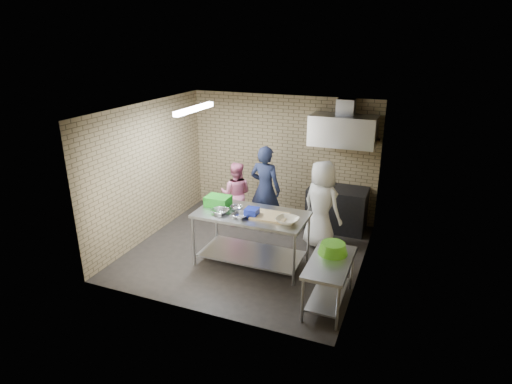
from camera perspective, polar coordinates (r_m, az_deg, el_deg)
floor at (r=8.13m, az=-1.19°, el=-7.99°), size 4.20×4.20×0.00m
ceiling at (r=7.25m, az=-1.35°, el=11.15°), size 4.20×4.20×0.00m
back_wall at (r=9.37m, az=3.55°, el=4.78°), size 4.20×0.06×2.70m
front_wall at (r=5.93m, az=-8.88°, el=-4.93°), size 4.20×0.06×2.70m
left_wall at (r=8.59m, az=-14.28°, el=2.72°), size 0.06×4.00×2.70m
right_wall at (r=7.07m, az=14.59°, el=-1.10°), size 0.06×4.00×2.70m
prep_table at (r=7.52m, az=-0.62°, el=-6.31°), size 1.94×0.97×0.97m
side_counter at (r=6.57m, az=9.79°, el=-12.01°), size 0.60×1.20×0.75m
stove at (r=9.02m, az=10.87°, el=-2.22°), size 1.20×0.70×0.90m
range_hood at (r=8.59m, az=11.67°, el=8.12°), size 1.30×0.60×0.60m
hood_duct at (r=8.65m, az=12.07°, el=11.22°), size 0.35×0.30×0.30m
wall_shelf at (r=8.76m, az=13.75°, el=6.99°), size 0.80×0.20×0.04m
fluorescent_fixture at (r=7.70m, az=-8.33°, el=11.04°), size 0.10×1.25×0.08m
green_crate at (r=7.66m, az=-5.14°, el=-1.20°), size 0.43×0.32×0.17m
blue_tub at (r=7.18m, az=-0.58°, el=-2.75°), size 0.22×0.22×0.14m
cutting_board at (r=7.17m, az=1.89°, el=-3.26°), size 0.59×0.45×0.03m
mixing_bowl_a at (r=7.33m, az=-4.86°, el=-2.63°), size 0.34×0.34×0.07m
mixing_bowl_b at (r=7.45m, az=-2.63°, el=-2.17°), size 0.26×0.26×0.07m
mixing_bowl_c at (r=7.15m, az=-2.06°, el=-3.18°), size 0.32×0.32×0.07m
ceramic_bowl at (r=6.95m, az=4.24°, el=-3.86°), size 0.42×0.42×0.09m
green_basin at (r=6.56m, az=10.35°, el=-7.46°), size 0.46×0.46×0.17m
bottle_red at (r=8.78m, az=12.19°, el=7.87°), size 0.07×0.07×0.18m
bottle_green at (r=8.72m, az=14.78°, el=7.48°), size 0.06×0.06×0.15m
man_navy at (r=8.64m, az=1.25°, el=0.39°), size 0.70×0.50×1.82m
woman_pink at (r=9.00m, az=-2.72°, el=-0.25°), size 0.77×0.66×1.39m
woman_white at (r=8.07m, az=8.84°, el=-1.73°), size 1.00×0.87×1.72m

